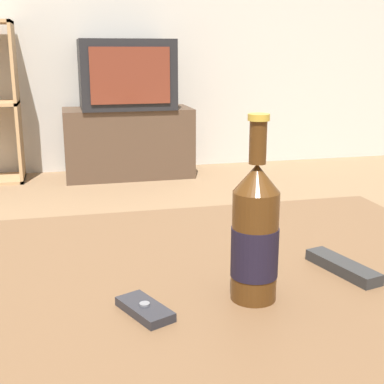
% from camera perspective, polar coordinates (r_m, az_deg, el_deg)
% --- Properties ---
extents(coffee_table, '(1.13, 0.86, 0.45)m').
position_cam_1_polar(coffee_table, '(0.96, 0.53, -12.54)').
color(coffee_table, brown).
rests_on(coffee_table, ground_plane).
extents(tv_stand, '(0.85, 0.39, 0.46)m').
position_cam_1_polar(tv_stand, '(3.65, -6.81, 5.27)').
color(tv_stand, '#4C3828').
rests_on(tv_stand, ground_plane).
extents(television, '(0.60, 0.43, 0.44)m').
position_cam_1_polar(television, '(3.60, -7.03, 12.36)').
color(television, black).
rests_on(television, tv_stand).
extents(beer_bottle, '(0.07, 0.07, 0.29)m').
position_cam_1_polar(beer_bottle, '(0.83, 6.74, -4.59)').
color(beer_bottle, '#47280F').
rests_on(beer_bottle, coffee_table).
extents(cell_phone, '(0.08, 0.11, 0.02)m').
position_cam_1_polar(cell_phone, '(0.82, -5.06, -12.33)').
color(cell_phone, '#232328').
rests_on(cell_phone, coffee_table).
extents(remote_control, '(0.08, 0.16, 0.02)m').
position_cam_1_polar(remote_control, '(1.00, 15.75, -7.67)').
color(remote_control, '#282828').
rests_on(remote_control, coffee_table).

